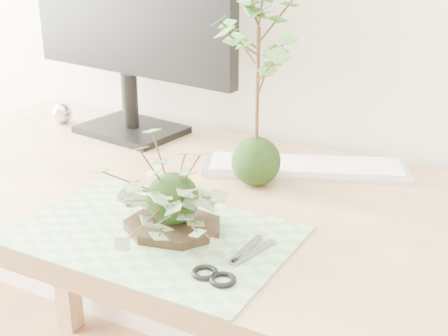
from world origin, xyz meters
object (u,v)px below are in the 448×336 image
at_px(monitor, 127,5).
at_px(maple_kokedama, 258,40).
at_px(keyboard, 305,167).
at_px(desk, 230,238).
at_px(ivy_kokedama, 172,176).

bearing_deg(monitor, maple_kokedama, -12.95).
relative_size(maple_kokedama, keyboard, 0.92).
bearing_deg(monitor, desk, -23.16).
distance_m(ivy_kokedama, maple_kokedama, 0.31).
bearing_deg(maple_kokedama, keyboard, 63.00).
xyz_separation_m(desk, keyboard, (0.07, 0.20, 0.10)).
xyz_separation_m(ivy_kokedama, maple_kokedama, (0.03, 0.25, 0.18)).
xyz_separation_m(maple_kokedama, keyboard, (0.06, 0.12, -0.28)).
relative_size(desk, monitor, 2.64).
height_order(ivy_kokedama, monitor, monitor).
height_order(ivy_kokedama, maple_kokedama, maple_kokedama).
bearing_deg(ivy_kokedama, maple_kokedama, 82.99).
bearing_deg(desk, keyboard, 69.75).
height_order(keyboard, monitor, monitor).
xyz_separation_m(keyboard, monitor, (-0.47, 0.04, 0.30)).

